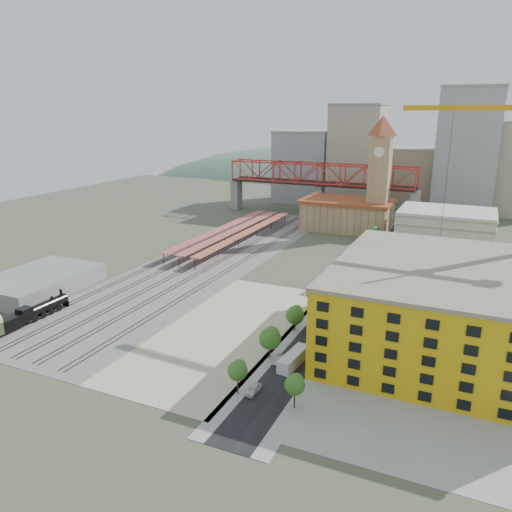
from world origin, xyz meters
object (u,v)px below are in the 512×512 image
at_px(site_trailer_a, 293,359).
at_px(site_trailer_c, 335,307).
at_px(car_0, 253,390).
at_px(locomotive, 36,312).
at_px(site_trailer_b, 322,323).
at_px(clock_tower, 380,164).
at_px(site_trailer_d, 339,302).
at_px(construction_building, 442,307).

relative_size(site_trailer_a, site_trailer_c, 0.98).
bearing_deg(site_trailer_c, car_0, -80.76).
relative_size(locomotive, site_trailer_b, 2.19).
bearing_deg(site_trailer_a, site_trailer_b, 95.64).
xyz_separation_m(clock_tower, site_trailer_b, (8.00, -100.89, -27.31)).
relative_size(site_trailer_b, site_trailer_d, 1.02).
bearing_deg(construction_building, site_trailer_a, -141.51).
relative_size(locomotive, site_trailer_d, 2.24).
bearing_deg(clock_tower, site_trailer_c, -84.92).
xyz_separation_m(clock_tower, site_trailer_c, (8.00, -90.02, -27.30)).
distance_m(clock_tower, site_trailer_d, 90.79).
distance_m(clock_tower, construction_building, 107.36).
bearing_deg(car_0, site_trailer_b, 87.85).
xyz_separation_m(construction_building, site_trailer_a, (-26.00, -20.68, -8.05)).
height_order(site_trailer_a, site_trailer_c, site_trailer_c).
bearing_deg(clock_tower, locomotive, -114.81).
relative_size(construction_building, car_0, 11.38).
relative_size(site_trailer_b, site_trailer_c, 0.99).
distance_m(site_trailer_b, site_trailer_c, 10.87).
height_order(site_trailer_a, car_0, site_trailer_a).
bearing_deg(site_trailer_c, site_trailer_d, 103.17).
bearing_deg(site_trailer_b, locomotive, -156.35).
height_order(clock_tower, site_trailer_b, clock_tower).
xyz_separation_m(site_trailer_c, site_trailer_d, (0.00, 3.82, -0.04)).
height_order(locomotive, site_trailer_d, locomotive).
bearing_deg(locomotive, site_trailer_c, 28.23).
bearing_deg(clock_tower, site_trailer_d, -84.70).
distance_m(site_trailer_c, car_0, 43.75).
xyz_separation_m(site_trailer_b, car_0, (-3.00, -32.77, -0.63)).
relative_size(clock_tower, site_trailer_a, 5.22).
distance_m(construction_building, site_trailer_d, 30.52).
height_order(clock_tower, construction_building, clock_tower).
relative_size(clock_tower, car_0, 11.69).
xyz_separation_m(construction_building, car_0, (-29.00, -33.67, -8.65)).
bearing_deg(construction_building, clock_tower, 108.78).
bearing_deg(site_trailer_a, locomotive, -170.21).
height_order(site_trailer_c, site_trailer_d, site_trailer_c).
height_order(clock_tower, locomotive, clock_tower).
height_order(locomotive, site_trailer_b, locomotive).
bearing_deg(car_0, site_trailer_d, 89.47).
relative_size(clock_tower, site_trailer_b, 5.14).
relative_size(construction_building, site_trailer_d, 5.12).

